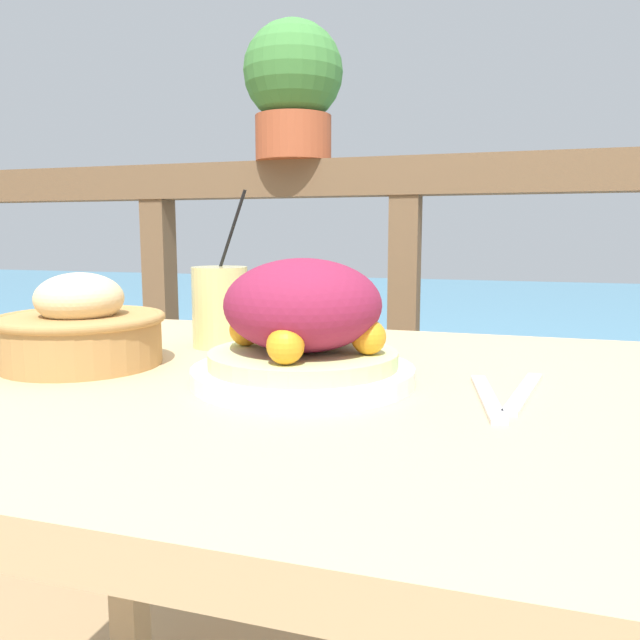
{
  "coord_description": "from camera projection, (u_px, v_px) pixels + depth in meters",
  "views": [
    {
      "loc": [
        0.26,
        -0.69,
        0.94
      ],
      "look_at": [
        0.02,
        0.08,
        0.82
      ],
      "focal_mm": 35.0,
      "sensor_mm": 36.0,
      "label": 1
    }
  ],
  "objects": [
    {
      "name": "sea_backdrop",
      "position": [
        469.0,
        342.0,
        3.97
      ],
      "size": [
        12.0,
        4.0,
        0.49
      ],
      "color": "teal",
      "rests_on": "ground_plane"
    },
    {
      "name": "fork",
      "position": [
        487.0,
        397.0,
        0.65
      ],
      "size": [
        0.05,
        0.18,
        0.0
      ],
      "color": "silver",
      "rests_on": "patio_table"
    },
    {
      "name": "knife",
      "position": [
        524.0,
        391.0,
        0.68
      ],
      "size": [
        0.04,
        0.18,
        0.0
      ],
      "color": "silver",
      "rests_on": "patio_table"
    },
    {
      "name": "patio_table",
      "position": [
        289.0,
        463.0,
        0.77
      ],
      "size": [
        1.09,
        0.8,
        0.76
      ],
      "color": "tan",
      "rests_on": "ground_plane"
    },
    {
      "name": "railing_fence",
      "position": [
        404.0,
        305.0,
        1.53
      ],
      "size": [
        2.8,
        0.08,
        1.11
      ],
      "color": "brown",
      "rests_on": "ground_plane"
    },
    {
      "name": "bread_basket",
      "position": [
        81.0,
        329.0,
        0.82
      ],
      "size": [
        0.22,
        0.22,
        0.12
      ],
      "color": "#AD7F47",
      "rests_on": "patio_table"
    },
    {
      "name": "salad_plate",
      "position": [
        303.0,
        330.0,
        0.72
      ],
      "size": [
        0.26,
        0.26,
        0.15
      ],
      "color": "silver",
      "rests_on": "patio_table"
    },
    {
      "name": "drink_glass",
      "position": [
        220.0,
        307.0,
        0.95
      ],
      "size": [
        0.08,
        0.08,
        0.24
      ],
      "color": "#DBCC7F",
      "rests_on": "patio_table"
    },
    {
      "name": "potted_plant",
      "position": [
        293.0,
        86.0,
        1.54
      ],
      "size": [
        0.25,
        0.25,
        0.34
      ],
      "color": "#A34C2D",
      "rests_on": "railing_fence"
    }
  ]
}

